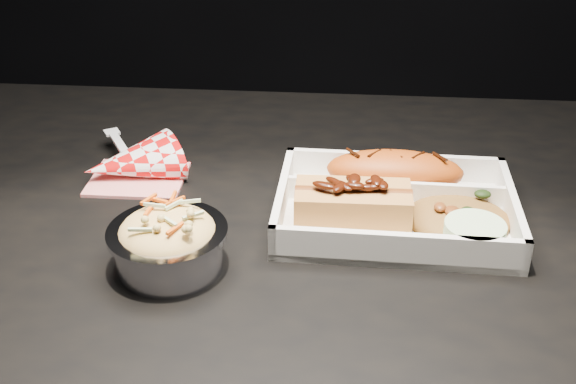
{
  "coord_description": "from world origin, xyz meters",
  "views": [
    {
      "loc": [
        0.07,
        -0.63,
        1.16
      ],
      "look_at": [
        0.02,
        -0.02,
        0.81
      ],
      "focal_mm": 45.0,
      "sensor_mm": 36.0,
      "label": 1
    }
  ],
  "objects_px": {
    "fried_pastry": "(395,171)",
    "foil_coleslaw_cup": "(168,240)",
    "food_tray": "(395,211)",
    "hotdog": "(353,203)",
    "napkin_fork": "(131,164)",
    "dining_table": "(270,301)"
  },
  "relations": [
    {
      "from": "fried_pastry",
      "to": "hotdog",
      "type": "bearing_deg",
      "value": -120.07
    },
    {
      "from": "hotdog",
      "to": "food_tray",
      "type": "bearing_deg",
      "value": 28.62
    },
    {
      "from": "fried_pastry",
      "to": "foil_coleslaw_cup",
      "type": "height_order",
      "value": "foil_coleslaw_cup"
    },
    {
      "from": "dining_table",
      "to": "napkin_fork",
      "type": "distance_m",
      "value": 0.23
    },
    {
      "from": "fried_pastry",
      "to": "foil_coleslaw_cup",
      "type": "relative_size",
      "value": 1.34
    },
    {
      "from": "fried_pastry",
      "to": "foil_coleslaw_cup",
      "type": "xyz_separation_m",
      "value": [
        -0.22,
        -0.16,
        0.0
      ]
    },
    {
      "from": "hotdog",
      "to": "napkin_fork",
      "type": "height_order",
      "value": "napkin_fork"
    },
    {
      "from": "napkin_fork",
      "to": "fried_pastry",
      "type": "bearing_deg",
      "value": 55.89
    },
    {
      "from": "dining_table",
      "to": "foil_coleslaw_cup",
      "type": "xyz_separation_m",
      "value": [
        -0.09,
        -0.07,
        0.12
      ]
    },
    {
      "from": "fried_pastry",
      "to": "hotdog",
      "type": "xyz_separation_m",
      "value": [
        -0.05,
        -0.08,
        0.0
      ]
    },
    {
      "from": "dining_table",
      "to": "fried_pastry",
      "type": "bearing_deg",
      "value": 34.72
    },
    {
      "from": "napkin_fork",
      "to": "foil_coleslaw_cup",
      "type": "bearing_deg",
      "value": -4.67
    },
    {
      "from": "dining_table",
      "to": "napkin_fork",
      "type": "xyz_separation_m",
      "value": [
        -0.18,
        0.11,
        0.11
      ]
    },
    {
      "from": "dining_table",
      "to": "food_tray",
      "type": "bearing_deg",
      "value": 15.78
    },
    {
      "from": "food_tray",
      "to": "hotdog",
      "type": "height_order",
      "value": "hotdog"
    },
    {
      "from": "food_tray",
      "to": "foil_coleslaw_cup",
      "type": "xyz_separation_m",
      "value": [
        -0.22,
        -0.11,
        0.02
      ]
    },
    {
      "from": "food_tray",
      "to": "dining_table",
      "type": "bearing_deg",
      "value": -162.91
    },
    {
      "from": "napkin_fork",
      "to": "hotdog",
      "type": "bearing_deg",
      "value": 38.6
    },
    {
      "from": "foil_coleslaw_cup",
      "to": "napkin_fork",
      "type": "distance_m",
      "value": 0.2
    },
    {
      "from": "dining_table",
      "to": "food_tray",
      "type": "relative_size",
      "value": 4.72
    },
    {
      "from": "fried_pastry",
      "to": "napkin_fork",
      "type": "xyz_separation_m",
      "value": [
        -0.31,
        0.02,
        -0.01
      ]
    },
    {
      "from": "napkin_fork",
      "to": "food_tray",
      "type": "bearing_deg",
      "value": 45.89
    }
  ]
}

